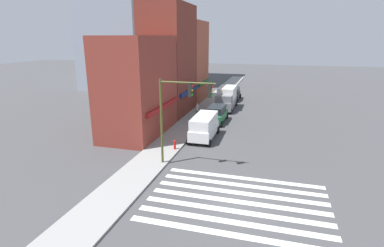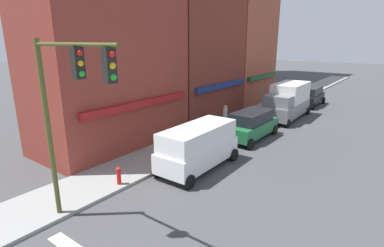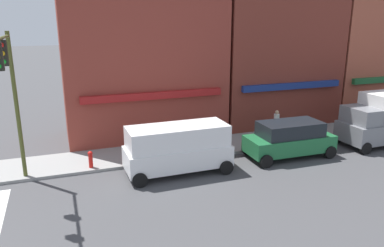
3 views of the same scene
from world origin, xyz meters
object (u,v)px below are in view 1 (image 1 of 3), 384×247
at_px(traffic_signal, 180,106).
at_px(suv_black, 233,93).
at_px(suv_green, 216,114).
at_px(fire_hydrant, 175,144).
at_px(pedestrian_white_shirt, 197,110).
at_px(box_truck_grey, 226,98).
at_px(van_white, 204,126).

distance_m(traffic_signal, suv_black, 27.06).
distance_m(suv_green, fire_hydrant, 10.32).
height_order(suv_black, pedestrian_white_shirt, suv_black).
distance_m(pedestrian_white_shirt, fire_hydrant, 10.99).
relative_size(box_truck_grey, fire_hydrant, 7.42).
xyz_separation_m(traffic_signal, van_white, (6.89, -0.24, -3.51)).
height_order(van_white, suv_black, van_white).
relative_size(traffic_signal, box_truck_grey, 1.07).
distance_m(suv_green, pedestrian_white_shirt, 2.66).
distance_m(traffic_signal, box_truck_grey, 20.36).
relative_size(suv_green, pedestrian_white_shirt, 2.67).
xyz_separation_m(box_truck_grey, fire_hydrant, (-17.14, 1.70, -0.97)).
bearing_deg(box_truck_grey, pedestrian_white_shirt, 156.48).
xyz_separation_m(suv_green, pedestrian_white_shirt, (0.78, 2.54, 0.04)).
bearing_deg(fire_hydrant, box_truck_grey, -5.66).
height_order(box_truck_grey, fire_hydrant, box_truck_grey).
relative_size(suv_black, pedestrian_white_shirt, 2.68).
bearing_deg(traffic_signal, suv_black, -0.52).
relative_size(traffic_signal, van_white, 1.33).
xyz_separation_m(van_white, box_truck_grey, (13.22, 0.00, 0.30)).
distance_m(suv_green, box_truck_grey, 7.00).
relative_size(pedestrian_white_shirt, fire_hydrant, 2.10).
bearing_deg(fire_hydrant, van_white, -23.41).
xyz_separation_m(traffic_signal, suv_green, (13.13, -0.24, -3.76)).
relative_size(traffic_signal, fire_hydrant, 7.95).
height_order(suv_green, suv_black, same).
relative_size(suv_green, fire_hydrant, 5.62).
xyz_separation_m(traffic_signal, pedestrian_white_shirt, (13.91, 2.30, -3.72)).
xyz_separation_m(suv_green, suv_black, (13.66, 0.00, 0.00)).
distance_m(suv_black, fire_hydrant, 23.90).
bearing_deg(pedestrian_white_shirt, box_truck_grey, -66.13).
bearing_deg(suv_green, pedestrian_white_shirt, 73.90).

